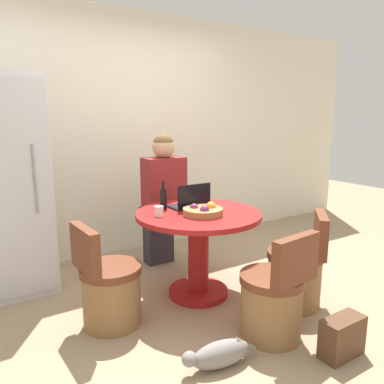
# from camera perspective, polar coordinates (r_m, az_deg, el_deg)

# --- Properties ---
(ground_plane) EXTENTS (12.00, 12.00, 0.00)m
(ground_plane) POSITION_cam_1_polar(r_m,az_deg,el_deg) (3.08, 2.99, -17.62)
(ground_plane) COLOR #9E8466
(wall_back) EXTENTS (7.00, 0.06, 2.60)m
(wall_back) POSITION_cam_1_polar(r_m,az_deg,el_deg) (4.18, -10.47, 8.57)
(wall_back) COLOR silver
(wall_back) RESTS_ON ground_plane
(refrigerator) EXTENTS (0.73, 0.71, 1.84)m
(refrigerator) POSITION_cam_1_polar(r_m,az_deg,el_deg) (3.53, -27.21, 0.79)
(refrigerator) COLOR silver
(refrigerator) RESTS_ON ground_plane
(dining_table) EXTENTS (1.03, 1.03, 0.73)m
(dining_table) POSITION_cam_1_polar(r_m,az_deg,el_deg) (3.13, 0.99, -7.03)
(dining_table) COLOR maroon
(dining_table) RESTS_ON ground_plane
(chair_near_camera) EXTENTS (0.44, 0.45, 0.77)m
(chair_near_camera) POSITION_cam_1_polar(r_m,az_deg,el_deg) (2.70, 12.29, -15.91)
(chair_near_camera) COLOR olive
(chair_near_camera) RESTS_ON ground_plane
(chair_left_side) EXTENTS (0.44, 0.44, 0.77)m
(chair_left_side) POSITION_cam_1_polar(r_m,az_deg,el_deg) (2.85, -12.49, -14.41)
(chair_left_side) COLOR olive
(chair_left_side) RESTS_ON ground_plane
(chair_near_right_corner) EXTENTS (0.51, 0.51, 0.77)m
(chair_near_right_corner) POSITION_cam_1_polar(r_m,az_deg,el_deg) (3.16, 15.65, -11.89)
(chair_near_right_corner) COLOR olive
(chair_near_right_corner) RESTS_ON ground_plane
(person_seated) EXTENTS (0.40, 0.37, 1.34)m
(person_seated) POSITION_cam_1_polar(r_m,az_deg,el_deg) (3.71, -4.56, -0.35)
(person_seated) COLOR #2D2D38
(person_seated) RESTS_ON ground_plane
(laptop) EXTENTS (0.32, 0.21, 0.21)m
(laptop) POSITION_cam_1_polar(r_m,az_deg,el_deg) (3.20, -0.29, -1.61)
(laptop) COLOR #232328
(laptop) RESTS_ON dining_table
(fruit_bowl) EXTENTS (0.32, 0.32, 0.10)m
(fruit_bowl) POSITION_cam_1_polar(r_m,az_deg,el_deg) (2.97, 1.72, -2.91)
(fruit_bowl) COLOR olive
(fruit_bowl) RESTS_ON dining_table
(coffee_cup) EXTENTS (0.07, 0.07, 0.08)m
(coffee_cup) POSITION_cam_1_polar(r_m,az_deg,el_deg) (2.94, -5.06, -2.93)
(coffee_cup) COLOR white
(coffee_cup) RESTS_ON dining_table
(bottle) EXTENTS (0.06, 0.06, 0.25)m
(bottle) POSITION_cam_1_polar(r_m,az_deg,el_deg) (3.14, -4.39, -0.97)
(bottle) COLOR black
(bottle) RESTS_ON dining_table
(cat) EXTENTS (0.51, 0.19, 0.16)m
(cat) POSITION_cam_1_polar(r_m,az_deg,el_deg) (2.47, 4.15, -23.43)
(cat) COLOR gray
(cat) RESTS_ON ground_plane
(handbag) EXTENTS (0.30, 0.14, 0.26)m
(handbag) POSITION_cam_1_polar(r_m,az_deg,el_deg) (2.70, 21.89, -19.81)
(handbag) COLOR brown
(handbag) RESTS_ON ground_plane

